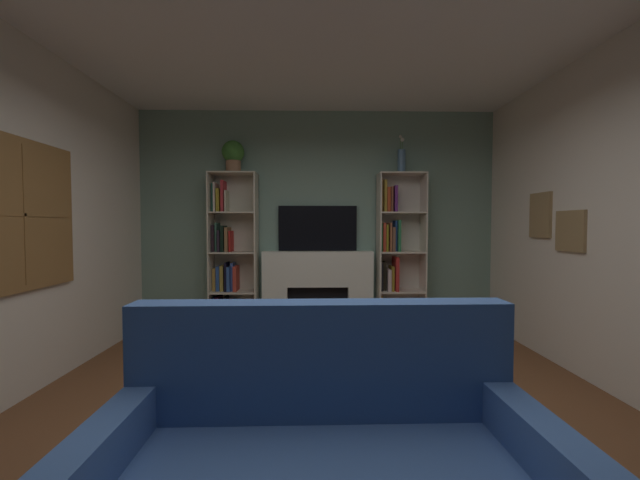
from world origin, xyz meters
TOP-DOWN VIEW (x-y plane):
  - ground_plane at (0.00, 0.00)m, footprint 6.30×6.30m
  - wall_back_accent at (0.00, 2.66)m, footprint 4.75×0.06m
  - fireplace at (0.00, 2.52)m, footprint 1.53×0.50m
  - tv at (0.00, 2.60)m, footprint 1.02×0.06m
  - bookshelf_left at (-1.14, 2.51)m, footprint 0.59×0.33m
  - bookshelf_right at (1.00, 2.51)m, footprint 0.59×0.32m
  - potted_plant at (-1.07, 2.48)m, footprint 0.28×0.28m
  - vase_with_flowers at (1.07, 2.48)m, footprint 0.10×0.10m

SIDE VIEW (x-z plane):
  - ground_plane at x=0.00m, z-range 0.00..0.00m
  - fireplace at x=0.00m, z-range 0.02..1.04m
  - bookshelf_left at x=-1.14m, z-range -0.11..1.90m
  - bookshelf_right at x=1.00m, z-range 0.00..2.02m
  - tv at x=0.00m, z-range 1.02..1.61m
  - wall_back_accent at x=0.00m, z-range 0.00..2.85m
  - vase_with_flowers at x=1.07m, z-range 1.94..2.43m
  - potted_plant at x=-1.07m, z-range 2.04..2.45m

